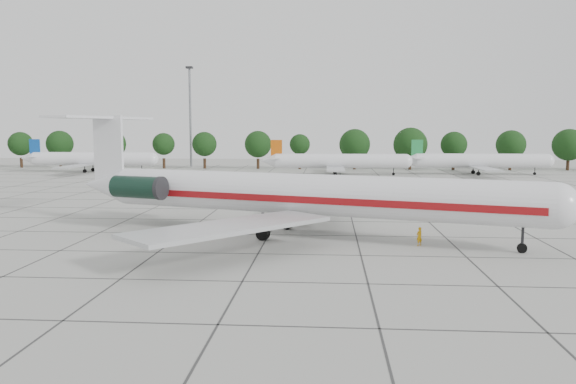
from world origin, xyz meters
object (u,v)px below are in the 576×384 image
ground_crew (419,236)px  floodlight_mast (190,111)px  bg_airliner_b (92,159)px  bg_airliner_d (480,161)px  bg_airliner_c (339,161)px  main_airliner (283,193)px

ground_crew → floodlight_mast: floodlight_mast is taller
ground_crew → bg_airliner_b: bg_airliner_b is taller
ground_crew → floodlight_mast: bearing=-101.0°
bg_airliner_d → ground_crew: bearing=-108.1°
bg_airliner_b → bg_airliner_c: bearing=-4.5°
main_airliner → floodlight_mast: bearing=126.5°
bg_airliner_d → bg_airliner_c: bearing=-174.0°
bg_airliner_b → bg_airliner_d: size_ratio=1.00×
bg_airliner_b → floodlight_mast: size_ratio=1.11×
bg_airliner_b → floodlight_mast: bearing=48.1°
bg_airliner_b → bg_airliner_d: same height
main_airliner → ground_crew: 12.80m
bg_airliner_c → ground_crew: bearing=-85.7°
bg_airliner_d → floodlight_mast: 71.69m
ground_crew → bg_airliner_c: bearing=-120.9°
bg_airliner_b → bg_airliner_d: 85.35m
bg_airliner_b → ground_crew: bearing=-51.3°
bg_airliner_c → main_airliner: bearing=-95.4°
main_airliner → bg_airliner_d: 79.62m
main_airliner → bg_airliner_b: main_airliner is taller
bg_airliner_c → bg_airliner_d: same height
main_airliner → bg_airliner_c: bearing=102.4°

